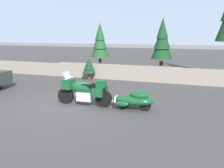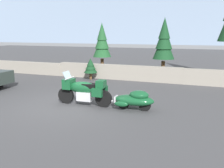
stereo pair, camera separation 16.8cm
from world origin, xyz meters
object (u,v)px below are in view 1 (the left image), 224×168
(touring_motorcycle, at_px, (84,90))
(car_shaped_trailer, at_px, (135,99))
(pine_tree_secondary, at_px, (100,42))
(pine_tree_far_right, at_px, (162,41))

(touring_motorcycle, distance_m, car_shaped_trailer, 2.07)
(pine_tree_secondary, bearing_deg, pine_tree_far_right, -8.65)
(touring_motorcycle, distance_m, pine_tree_secondary, 8.40)
(car_shaped_trailer, bearing_deg, pine_tree_far_right, 90.78)
(touring_motorcycle, height_order, pine_tree_secondary, pine_tree_secondary)
(car_shaped_trailer, distance_m, pine_tree_secondary, 9.22)
(touring_motorcycle, xyz_separation_m, car_shaped_trailer, (2.06, 0.07, -0.21))
(pine_tree_secondary, xyz_separation_m, pine_tree_far_right, (4.49, -0.68, 0.14))
(car_shaped_trailer, height_order, pine_tree_secondary, pine_tree_secondary)
(touring_motorcycle, xyz_separation_m, pine_tree_secondary, (-2.53, 7.85, 1.62))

